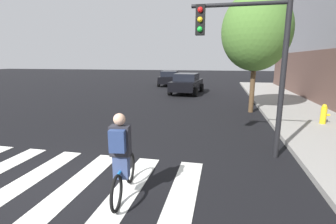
{
  "coord_description": "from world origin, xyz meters",
  "views": [
    {
      "loc": [
        3.45,
        -4.01,
        2.62
      ],
      "look_at": [
        1.93,
        3.0,
        1.1
      ],
      "focal_mm": 26.23,
      "sensor_mm": 36.0,
      "label": 1
    }
  ],
  "objects_px": {
    "sedan_mid": "(187,83)",
    "fire_hydrant": "(324,114)",
    "sedan_far": "(170,78)",
    "street_tree_near": "(256,31)",
    "traffic_light_near": "(251,51)",
    "cyclist": "(121,157)"
  },
  "relations": [
    {
      "from": "sedan_mid",
      "to": "fire_hydrant",
      "type": "relative_size",
      "value": 6.07
    },
    {
      "from": "traffic_light_near",
      "to": "street_tree_near",
      "type": "bearing_deg",
      "value": 82.34
    },
    {
      "from": "sedan_mid",
      "to": "street_tree_near",
      "type": "height_order",
      "value": "street_tree_near"
    },
    {
      "from": "sedan_mid",
      "to": "cyclist",
      "type": "distance_m",
      "value": 15.35
    },
    {
      "from": "traffic_light_near",
      "to": "street_tree_near",
      "type": "distance_m",
      "value": 6.25
    },
    {
      "from": "street_tree_near",
      "to": "fire_hydrant",
      "type": "bearing_deg",
      "value": -44.52
    },
    {
      "from": "sedan_mid",
      "to": "street_tree_near",
      "type": "bearing_deg",
      "value": -56.72
    },
    {
      "from": "cyclist",
      "to": "street_tree_near",
      "type": "relative_size",
      "value": 0.29
    },
    {
      "from": "sedan_mid",
      "to": "sedan_far",
      "type": "relative_size",
      "value": 1.06
    },
    {
      "from": "sedan_far",
      "to": "street_tree_near",
      "type": "relative_size",
      "value": 0.76
    },
    {
      "from": "sedan_far",
      "to": "street_tree_near",
      "type": "bearing_deg",
      "value": -60.85
    },
    {
      "from": "cyclist",
      "to": "street_tree_near",
      "type": "bearing_deg",
      "value": 69.66
    },
    {
      "from": "cyclist",
      "to": "street_tree_near",
      "type": "distance_m",
      "value": 10.01
    },
    {
      "from": "fire_hydrant",
      "to": "street_tree_near",
      "type": "xyz_separation_m",
      "value": [
        -2.47,
        2.43,
        3.44
      ]
    },
    {
      "from": "cyclist",
      "to": "traffic_light_near",
      "type": "bearing_deg",
      "value": 48.59
    },
    {
      "from": "traffic_light_near",
      "to": "fire_hydrant",
      "type": "bearing_deg",
      "value": 48.17
    },
    {
      "from": "sedan_far",
      "to": "cyclist",
      "type": "xyz_separation_m",
      "value": [
        3.53,
        -21.16,
        0.07
      ]
    },
    {
      "from": "sedan_mid",
      "to": "sedan_far",
      "type": "distance_m",
      "value": 6.41
    },
    {
      "from": "sedan_far",
      "to": "fire_hydrant",
      "type": "distance_m",
      "value": 17.38
    },
    {
      "from": "sedan_mid",
      "to": "fire_hydrant",
      "type": "distance_m",
      "value": 11.08
    },
    {
      "from": "sedan_far",
      "to": "traffic_light_near",
      "type": "height_order",
      "value": "traffic_light_near"
    },
    {
      "from": "sedan_mid",
      "to": "fire_hydrant",
      "type": "bearing_deg",
      "value": -52.93
    }
  ]
}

